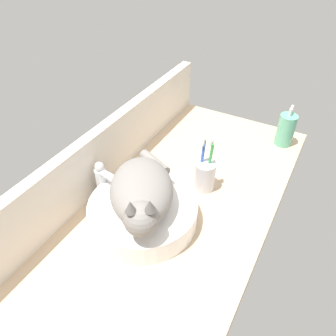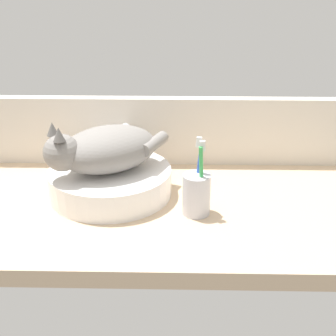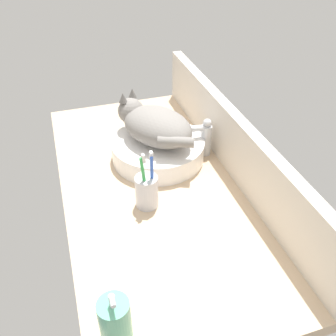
# 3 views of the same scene
# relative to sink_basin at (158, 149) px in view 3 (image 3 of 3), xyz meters

# --- Properties ---
(ground_plane) EXTENTS (1.13, 0.56, 0.04)m
(ground_plane) POSITION_rel_sink_basin_xyz_m (0.13, -0.05, -0.05)
(ground_plane) COLOR #D1B28E
(backsplash_panel) EXTENTS (1.13, 0.04, 0.20)m
(backsplash_panel) POSITION_rel_sink_basin_xyz_m (0.13, 0.21, 0.06)
(backsplash_panel) COLOR silver
(backsplash_panel) RESTS_ON ground_plane
(sink_basin) EXTENTS (0.31, 0.31, 0.07)m
(sink_basin) POSITION_rel_sink_basin_xyz_m (0.00, 0.00, 0.00)
(sink_basin) COLOR white
(sink_basin) RESTS_ON ground_plane
(cat) EXTENTS (0.30, 0.28, 0.14)m
(cat) POSITION_rel_sink_basin_xyz_m (-0.01, -0.01, 0.09)
(cat) COLOR gray
(cat) RESTS_ON sink_basin
(faucet) EXTENTS (0.04, 0.12, 0.14)m
(faucet) POSITION_rel_sink_basin_xyz_m (0.02, 0.15, 0.04)
(faucet) COLOR silver
(faucet) RESTS_ON ground_plane
(soap_dispenser) EXTENTS (0.06, 0.06, 0.16)m
(soap_dispenser) POSITION_rel_sink_basin_xyz_m (0.59, -0.26, 0.03)
(soap_dispenser) COLOR #60B793
(soap_dispenser) RESTS_ON ground_plane
(toothbrush_cup) EXTENTS (0.07, 0.07, 0.19)m
(toothbrush_cup) POSITION_rel_sink_basin_xyz_m (0.22, -0.10, 0.02)
(toothbrush_cup) COLOR silver
(toothbrush_cup) RESTS_ON ground_plane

